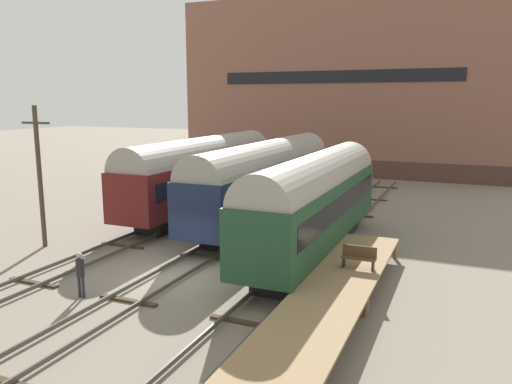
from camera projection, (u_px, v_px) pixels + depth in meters
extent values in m
plane|color=slate|center=(171.00, 277.00, 22.12)|extent=(200.00, 200.00, 0.00)
cube|color=#4C4742|center=(71.00, 258.00, 24.27)|extent=(0.08, 60.00, 0.16)
cube|color=#4C4742|center=(95.00, 261.00, 23.72)|extent=(0.08, 60.00, 0.16)
cube|color=#3D2D1E|center=(33.00, 283.00, 21.30)|extent=(2.60, 0.24, 0.10)
cube|color=#3D2D1E|center=(122.00, 246.00, 26.73)|extent=(2.60, 0.24, 0.10)
cube|color=#3D2D1E|center=(181.00, 221.00, 32.16)|extent=(2.60, 0.24, 0.10)
cube|color=#3D2D1E|center=(223.00, 204.00, 37.58)|extent=(2.60, 0.24, 0.10)
cube|color=#3D2D1E|center=(255.00, 191.00, 43.01)|extent=(2.60, 0.24, 0.10)
cube|color=#3D2D1E|center=(279.00, 180.00, 48.44)|extent=(2.60, 0.24, 0.10)
cube|color=#4C4742|center=(157.00, 271.00, 22.36)|extent=(0.08, 60.00, 0.16)
cube|color=#4C4742|center=(184.00, 275.00, 21.81)|extent=(0.08, 60.00, 0.16)
cube|color=#3D2D1E|center=(128.00, 301.00, 19.39)|extent=(2.60, 0.24, 0.10)
cube|color=#3D2D1E|center=(203.00, 257.00, 24.82)|extent=(2.60, 0.24, 0.10)
cube|color=#3D2D1E|center=(252.00, 229.00, 30.25)|extent=(2.60, 0.24, 0.10)
cube|color=#3D2D1E|center=(285.00, 209.00, 35.67)|extent=(2.60, 0.24, 0.10)
cube|color=#3D2D1E|center=(310.00, 195.00, 41.10)|extent=(2.60, 0.24, 0.10)
cube|color=#3D2D1E|center=(329.00, 184.00, 46.53)|extent=(2.60, 0.24, 0.10)
cube|color=#4C4742|center=(258.00, 287.00, 20.45)|extent=(0.08, 60.00, 0.16)
cube|color=#4C4742|center=(291.00, 292.00, 19.89)|extent=(0.08, 60.00, 0.16)
cube|color=#3D2D1E|center=(244.00, 322.00, 17.48)|extent=(2.60, 0.24, 0.10)
cube|color=#3D2D1E|center=(298.00, 270.00, 22.91)|extent=(2.60, 0.24, 0.10)
cube|color=#3D2D1E|center=(331.00, 237.00, 28.34)|extent=(2.60, 0.24, 0.10)
cube|color=#3D2D1E|center=(354.00, 215.00, 33.76)|extent=(2.60, 0.24, 0.10)
cube|color=#3D2D1E|center=(370.00, 199.00, 39.19)|extent=(2.60, 0.24, 0.10)
cube|color=#3D2D1E|center=(383.00, 187.00, 44.62)|extent=(2.60, 0.24, 0.10)
cube|color=black|center=(339.00, 223.00, 29.79)|extent=(1.80, 2.40, 1.00)
cube|color=black|center=(280.00, 277.00, 20.70)|extent=(1.80, 2.40, 1.00)
cube|color=#1E4228|center=(316.00, 208.00, 24.90)|extent=(2.81, 15.47, 2.83)
cube|color=black|center=(316.00, 202.00, 24.84)|extent=(2.85, 14.23, 1.02)
cylinder|color=gray|center=(316.00, 180.00, 24.64)|extent=(2.67, 15.16, 2.67)
cube|color=black|center=(238.00, 192.00, 39.88)|extent=(1.80, 2.40, 1.00)
cube|color=black|center=(158.00, 223.00, 29.74)|extent=(1.80, 2.40, 1.00)
cube|color=#5B1919|center=(203.00, 178.00, 34.46)|extent=(2.98, 17.25, 2.84)
cube|color=black|center=(203.00, 173.00, 34.40)|extent=(3.02, 15.87, 1.02)
cylinder|color=gray|center=(203.00, 158.00, 34.20)|extent=(2.84, 16.90, 2.84)
cube|color=black|center=(296.00, 197.00, 37.69)|extent=(1.80, 2.40, 1.00)
cube|color=black|center=(225.00, 236.00, 26.87)|extent=(1.80, 2.40, 1.00)
cube|color=#192342|center=(266.00, 184.00, 31.93)|extent=(2.88, 18.40, 2.83)
cube|color=black|center=(266.00, 179.00, 31.87)|extent=(2.92, 16.93, 1.02)
cylinder|color=gray|center=(266.00, 162.00, 31.68)|extent=(2.74, 18.03, 2.74)
cube|color=#8C704C|center=(335.00, 288.00, 18.34)|extent=(2.66, 15.15, 0.10)
cylinder|color=brown|center=(348.00, 244.00, 25.60)|extent=(0.20, 0.20, 0.87)
cylinder|color=brown|center=(395.00, 250.00, 24.69)|extent=(0.20, 0.20, 0.87)
cylinder|color=brown|center=(304.00, 296.00, 18.88)|extent=(0.20, 0.20, 0.87)
cylinder|color=brown|center=(366.00, 306.00, 17.97)|extent=(0.20, 0.20, 0.87)
cube|color=brown|center=(359.00, 258.00, 20.27)|extent=(1.40, 0.40, 0.06)
cube|color=brown|center=(360.00, 251.00, 20.38)|extent=(1.40, 0.06, 0.45)
cube|color=black|center=(344.00, 262.00, 20.54)|extent=(0.06, 0.40, 0.40)
cube|color=black|center=(373.00, 266.00, 20.08)|extent=(0.06, 0.40, 0.40)
cylinder|color=#282833|center=(79.00, 286.00, 19.79)|extent=(0.12, 0.12, 0.88)
cylinder|color=#282833|center=(83.00, 287.00, 19.72)|extent=(0.12, 0.12, 0.88)
cylinder|color=#232328|center=(80.00, 267.00, 19.61)|extent=(0.32, 0.32, 0.73)
sphere|color=tan|center=(79.00, 256.00, 19.52)|extent=(0.24, 0.24, 0.24)
cylinder|color=#473828|center=(40.00, 177.00, 26.12)|extent=(0.24, 0.24, 7.48)
cube|color=#473828|center=(35.00, 123.00, 25.60)|extent=(1.80, 0.12, 0.12)
cube|color=#4F342A|center=(348.00, 160.00, 57.49)|extent=(34.35, 13.71, 1.83)
cube|color=brown|center=(351.00, 79.00, 55.84)|extent=(34.35, 13.71, 16.43)
cube|color=black|center=(336.00, 77.00, 49.59)|extent=(24.05, 0.10, 1.20)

